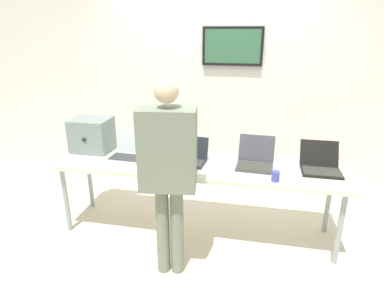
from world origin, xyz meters
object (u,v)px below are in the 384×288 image
(person, at_px, (168,163))
(coffee_mug, at_px, (276,176))
(laptop_station_0, at_px, (128,151))
(workbench, at_px, (197,168))
(laptop_station_1, at_px, (190,156))
(equipment_box, at_px, (92,135))
(laptop_station_3, at_px, (320,164))
(laptop_station_2, at_px, (255,160))

(person, xyz_separation_m, coffee_mug, (0.85, 0.37, -0.21))
(laptop_station_0, relative_size, person, 0.21)
(workbench, xyz_separation_m, laptop_station_1, (-0.08, 0.03, 0.11))
(laptop_station_0, bearing_deg, laptop_station_1, -0.71)
(workbench, bearing_deg, laptop_station_0, 176.81)
(person, bearing_deg, workbench, 79.35)
(equipment_box, bearing_deg, laptop_station_3, -1.79)
(laptop_station_1, distance_m, person, 0.68)
(equipment_box, bearing_deg, person, -36.01)
(laptop_station_0, distance_m, laptop_station_3, 1.89)
(workbench, xyz_separation_m, laptop_station_0, (-0.73, 0.04, 0.11))
(equipment_box, bearing_deg, coffee_mug, -11.74)
(person, bearing_deg, laptop_station_1, 86.90)
(equipment_box, height_order, laptop_station_0, equipment_box)
(laptop_station_1, bearing_deg, coffee_mug, -19.07)
(laptop_station_2, distance_m, coffee_mug, 0.37)
(coffee_mug, bearing_deg, laptop_station_1, 160.93)
(laptop_station_2, xyz_separation_m, laptop_station_3, (0.60, 0.00, -0.00))
(laptop_station_1, xyz_separation_m, coffee_mug, (0.82, -0.28, -0.01))
(laptop_station_0, distance_m, laptop_station_1, 0.65)
(laptop_station_0, distance_m, person, 0.92)
(workbench, height_order, laptop_station_3, laptop_station_3)
(laptop_station_3, bearing_deg, coffee_mug, -142.34)
(workbench, relative_size, person, 1.69)
(laptop_station_0, bearing_deg, laptop_station_3, 1.01)
(person, height_order, coffee_mug, person)
(laptop_station_2, bearing_deg, person, -134.37)
(workbench, bearing_deg, laptop_station_3, 3.66)
(laptop_station_0, bearing_deg, workbench, -3.19)
(laptop_station_3, height_order, person, person)
(laptop_station_3, relative_size, person, 0.22)
(coffee_mug, bearing_deg, equipment_box, 168.26)
(workbench, height_order, coffee_mug, coffee_mug)
(equipment_box, xyz_separation_m, laptop_station_0, (0.44, -0.11, -0.12))
(laptop_station_1, distance_m, laptop_station_2, 0.64)
(laptop_station_0, height_order, person, person)
(coffee_mug, bearing_deg, laptop_station_3, 37.66)
(workbench, distance_m, laptop_station_1, 0.14)
(laptop_station_1, bearing_deg, person, -93.10)
(laptop_station_1, bearing_deg, laptop_station_0, 179.29)
(laptop_station_3, bearing_deg, laptop_station_2, -179.57)
(laptop_station_2, distance_m, laptop_station_3, 0.60)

